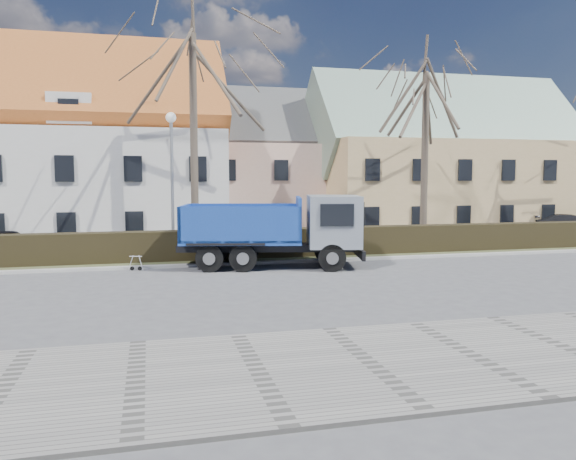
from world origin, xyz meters
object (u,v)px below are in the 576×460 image
object	(u,v)px
dump_truck	(266,230)
cart_frame	(131,262)
streetlight	(172,186)
parked_car_a	(13,240)
parked_car_b	(570,225)

from	to	relation	value
dump_truck	cart_frame	distance (m)	5.52
streetlight	parked_car_a	world-z (taller)	streetlight
dump_truck	parked_car_a	world-z (taller)	dump_truck
streetlight	dump_truck	bearing A→B (deg)	-41.81
dump_truck	cart_frame	size ratio (longest dim) A/B	10.61
streetlight	parked_car_b	world-z (taller)	streetlight
cart_frame	parked_car_b	world-z (taller)	parked_car_b
parked_car_b	dump_truck	bearing A→B (deg)	134.28
parked_car_b	parked_car_a	bearing A→B (deg)	114.90
streetlight	parked_car_a	bearing A→B (deg)	150.95
dump_truck	cart_frame	world-z (taller)	dump_truck
parked_car_a	parked_car_b	distance (m)	32.45
cart_frame	dump_truck	bearing A→B (deg)	-4.96
streetlight	cart_frame	world-z (taller)	streetlight
cart_frame	parked_car_a	bearing A→B (deg)	129.78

